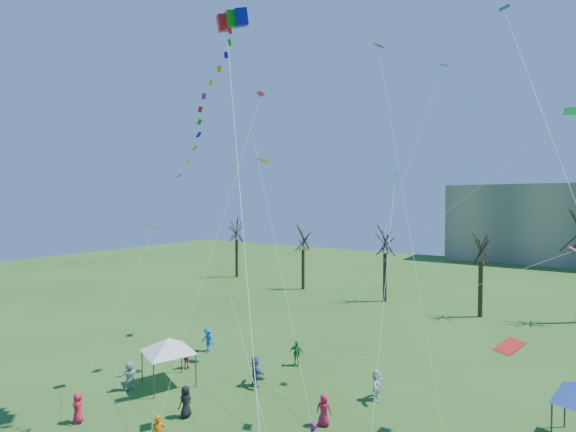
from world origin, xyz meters
The scene contains 5 objects.
bare_tree_row centered at (4.88, 35.91, 6.78)m, with size 68.64×8.52×10.96m.
big_box_kite centered at (-5.41, 5.13, 16.62)m, with size 6.04×5.78×23.30m.
canopy_tent_white centered at (-10.78, 6.82, 2.55)m, with size 3.70×3.70×3.01m.
festival_crowd centered at (-0.73, 6.43, 0.88)m, with size 26.88×14.63×1.86m.
small_kites_aloft centered at (1.30, 11.08, 13.26)m, with size 28.84×16.72×34.41m.
Camera 1 is at (9.24, -10.14, 11.63)m, focal length 25.00 mm.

